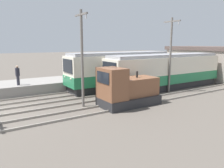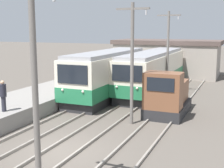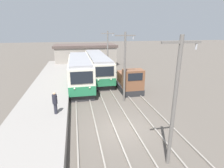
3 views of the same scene
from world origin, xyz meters
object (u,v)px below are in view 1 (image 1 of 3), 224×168
(catenary_mast_mid, at_px, (82,55))
(person_on_platform, at_px, (18,75))
(shunting_locomotive, at_px, (126,90))
(commuter_train_left, at_px, (120,72))
(catenary_mast_far, at_px, (171,53))
(commuter_train_center, at_px, (166,73))

(catenary_mast_mid, relative_size, person_on_platform, 3.94)
(shunting_locomotive, relative_size, catenary_mast_mid, 0.66)
(commuter_train_left, xyz_separation_m, shunting_locomotive, (5.80, -3.39, -0.57))
(shunting_locomotive, bearing_deg, person_on_platform, -141.45)
(catenary_mast_far, relative_size, person_on_platform, 3.94)
(catenary_mast_far, bearing_deg, catenary_mast_mid, -90.00)
(commuter_train_left, xyz_separation_m, catenary_mast_mid, (4.31, -6.36, 2.10))
(catenary_mast_mid, height_order, person_on_platform, catenary_mast_mid)
(shunting_locomotive, distance_m, catenary_mast_mid, 4.26)
(commuter_train_left, height_order, catenary_mast_far, catenary_mast_far)
(commuter_train_center, relative_size, person_on_platform, 7.83)
(commuter_train_left, bearing_deg, shunting_locomotive, -30.29)
(catenary_mast_mid, xyz_separation_m, catenary_mast_far, (0.00, 9.24, 0.00))
(catenary_mast_mid, xyz_separation_m, person_on_platform, (-6.58, -3.46, -1.94))
(person_on_platform, bearing_deg, shunting_locomotive, 38.55)
(commuter_train_center, distance_m, shunting_locomotive, 7.92)
(person_on_platform, bearing_deg, catenary_mast_far, 62.62)
(commuter_train_left, bearing_deg, catenary_mast_mid, -55.87)
(shunting_locomotive, distance_m, catenary_mast_far, 6.98)
(commuter_train_center, height_order, shunting_locomotive, commuter_train_center)
(commuter_train_left, xyz_separation_m, person_on_platform, (-2.27, -9.82, 0.16))
(catenary_mast_mid, bearing_deg, catenary_mast_far, 90.00)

